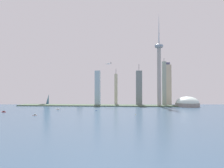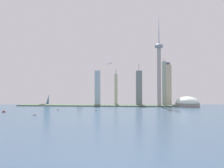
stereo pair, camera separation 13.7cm
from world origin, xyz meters
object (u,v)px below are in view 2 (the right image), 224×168
object	(u,v)px
boat_0	(58,109)
skyscraper_6	(164,84)
channel_buoy_0	(64,108)
skyscraper_3	(168,84)
observation_tower	(159,64)
skyscraper_4	(139,88)
skyscraper_5	(98,88)
channel_buoy_2	(136,114)
boat_2	(4,112)
stadium_dome	(187,103)
airplane	(109,64)
skyscraper_1	(47,90)
boat_1	(96,110)
skyscraper_2	(80,99)
skyscraper_0	(116,89)
channel_buoy_1	(112,109)
boat_3	(35,115)

from	to	relation	value
boat_0	skyscraper_6	bearing A→B (deg)	39.09
channel_buoy_0	skyscraper_3	bearing A→B (deg)	28.11
observation_tower	skyscraper_4	distance (m)	128.79
skyscraper_5	channel_buoy_2	bearing A→B (deg)	-66.33
boat_2	stadium_dome	bearing A→B (deg)	43.30
stadium_dome	airplane	bearing A→B (deg)	178.67
skyscraper_1	skyscraper_4	distance (m)	403.42
skyscraper_1	boat_1	size ratio (longest dim) A/B	13.60
stadium_dome	skyscraper_1	world-z (taller)	skyscraper_1
observation_tower	skyscraper_2	world-z (taller)	observation_tower
skyscraper_0	channel_buoy_1	distance (m)	236.58
skyscraper_3	boat_1	bearing A→B (deg)	-131.72
observation_tower	airplane	xyz separation A→B (m)	(-195.39, 7.50, 3.76)
boat_0	channel_buoy_0	bearing A→B (deg)	101.25
boat_0	boat_3	distance (m)	160.33
boat_2	skyscraper_4	bearing A→B (deg)	57.04
skyscraper_0	channel_buoy_2	size ratio (longest dim) A/B	72.46
skyscraper_6	channel_buoy_0	world-z (taller)	skyscraper_6
skyscraper_1	boat_3	size ratio (longest dim) A/B	11.34
skyscraper_0	boat_1	world-z (taller)	skyscraper_0
skyscraper_0	boat_3	distance (m)	457.75
boat_2	skyscraper_3	bearing A→B (deg)	54.14
channel_buoy_1	airplane	xyz separation A→B (m)	(-27.77, 150.07, 165.47)
skyscraper_3	skyscraper_4	world-z (taller)	skyscraper_3
channel_buoy_0	skyscraper_4	bearing A→B (deg)	29.69
stadium_dome	skyscraper_0	bearing A→B (deg)	163.02
skyscraper_5	channel_buoy_0	world-z (taller)	skyscraper_5
skyscraper_4	channel_buoy_0	distance (m)	313.79
skyscraper_5	skyscraper_6	distance (m)	268.28
boat_0	channel_buoy_0	size ratio (longest dim) A/B	5.82
boat_0	stadium_dome	bearing A→B (deg)	31.13
skyscraper_1	skyscraper_5	bearing A→B (deg)	-11.55
skyscraper_0	boat_0	size ratio (longest dim) A/B	10.62
observation_tower	skyscraper_4	size ratio (longest dim) A/B	2.15
skyscraper_1	skyscraper_3	distance (m)	526.19
boat_0	boat_1	xyz separation A→B (m)	(125.04, -15.84, -0.32)
skyscraper_3	skyscraper_5	size ratio (longest dim) A/B	1.27
boat_1	channel_buoy_0	world-z (taller)	boat_1
skyscraper_3	channel_buoy_1	bearing A→B (deg)	-131.05
skyscraper_4	airplane	xyz separation A→B (m)	(-120.39, -42.16, 95.93)
boat_3	airplane	xyz separation A→B (m)	(150.78, 340.66, 165.04)
skyscraper_3	boat_2	world-z (taller)	skyscraper_3
skyscraper_5	channel_buoy_1	world-z (taller)	skyscraper_5
skyscraper_5	skyscraper_4	bearing A→B (deg)	1.75
boat_0	airplane	bearing A→B (deg)	61.28
skyscraper_3	skyscraper_5	bearing A→B (deg)	-168.07
skyscraper_0	airplane	distance (m)	129.14
observation_tower	channel_buoy_1	xyz separation A→B (m)	(-167.62, -142.57, -161.71)
skyscraper_1	skyscraper_4	xyz separation A→B (m)	(401.13, -42.22, 8.14)
channel_buoy_1	skyscraper_2	bearing A→B (deg)	123.64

